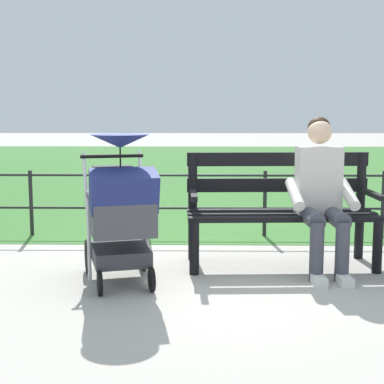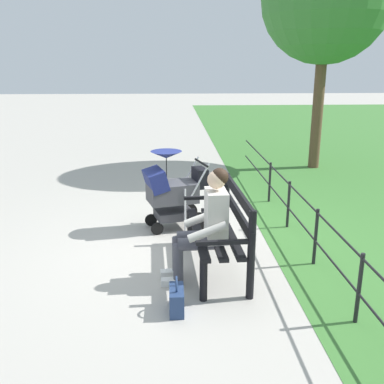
{
  "view_description": "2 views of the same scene",
  "coord_description": "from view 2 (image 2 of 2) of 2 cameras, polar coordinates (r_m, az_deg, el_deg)",
  "views": [
    {
      "loc": [
        0.04,
        4.79,
        1.32
      ],
      "look_at": [
        0.13,
        0.06,
        0.65
      ],
      "focal_mm": 53.92,
      "sensor_mm": 36.0,
      "label": 1
    },
    {
      "loc": [
        -5.38,
        0.48,
        2.33
      ],
      "look_at": [
        -0.15,
        0.22,
        0.79
      ],
      "focal_mm": 41.1,
      "sensor_mm": 36.0,
      "label": 2
    }
  ],
  "objects": [
    {
      "name": "handbag",
      "position": [
        4.39,
        -2.01,
        -13.75
      ],
      "size": [
        0.32,
        0.14,
        0.37
      ],
      "color": "navy",
      "rests_on": "ground"
    },
    {
      "name": "park_bench",
      "position": [
        5.11,
        4.05,
        -4.29
      ],
      "size": [
        1.62,
        0.67,
        0.96
      ],
      "color": "black",
      "rests_on": "ground"
    },
    {
      "name": "stroller",
      "position": [
        6.29,
        -2.64,
        0.37
      ],
      "size": [
        0.71,
        0.98,
        1.15
      ],
      "color": "black",
      "rests_on": "ground"
    },
    {
      "name": "park_fence",
      "position": [
        5.51,
        15.42,
        -4.45
      ],
      "size": [
        8.71,
        0.04,
        0.7
      ],
      "color": "black",
      "rests_on": "ground"
    },
    {
      "name": "person_on_bench",
      "position": [
        4.76,
        1.84,
        -3.93
      ],
      "size": [
        0.55,
        0.74,
        1.28
      ],
      "color": "#42424C",
      "rests_on": "ground"
    },
    {
      "name": "ground_plane",
      "position": [
        5.88,
        2.1,
        -6.94
      ],
      "size": [
        60.0,
        60.0,
        0.0
      ],
      "primitive_type": "plane",
      "color": "#ADA89E"
    }
  ]
}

